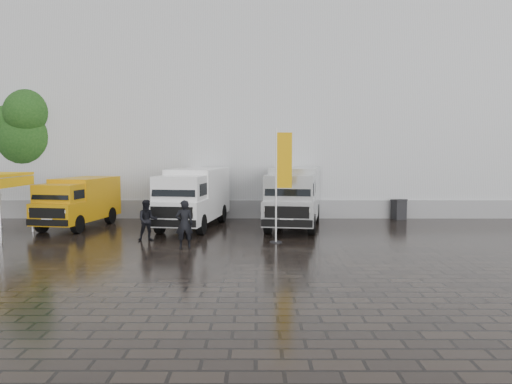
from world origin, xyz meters
TOP-DOWN VIEW (x-y plane):
  - ground at (0.00, 0.00)m, footprint 120.00×120.00m
  - exhibition_hall at (2.00, 16.00)m, footprint 44.00×16.00m
  - hall_plinth at (2.00, 7.95)m, footprint 44.00×0.15m
  - van_yellow at (-8.13, 4.59)m, footprint 2.81×5.39m
  - van_white at (-2.59, 4.70)m, footprint 3.15×6.75m
  - van_silver at (2.27, 4.70)m, footprint 3.25×6.88m
  - flagpole at (1.43, 0.56)m, footprint 0.88×0.50m
  - tree at (-12.48, 9.55)m, footprint 4.10×4.16m
  - wheelie_bin at (8.14, 7.52)m, footprint 0.82×0.82m
  - person_front at (-2.26, -0.62)m, footprint 0.75×0.58m
  - person_tent at (-4.01, 1.01)m, footprint 0.95×0.83m

SIDE VIEW (x-z plane):
  - ground at x=0.00m, z-range 0.00..0.00m
  - hall_plinth at x=2.00m, z-range 0.00..1.00m
  - wheelie_bin at x=8.14m, z-range 0.00..1.09m
  - person_tent at x=-4.01m, z-range 0.00..1.68m
  - person_front at x=-2.26m, z-range 0.00..1.83m
  - van_yellow at x=-8.13m, z-range 0.00..2.37m
  - van_white at x=-2.59m, z-range 0.00..2.81m
  - van_silver at x=2.27m, z-range 0.00..2.87m
  - flagpole at x=1.43m, z-range 0.24..4.83m
  - tree at x=-12.48m, z-range 1.04..8.41m
  - exhibition_hall at x=2.00m, z-range 0.00..12.00m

